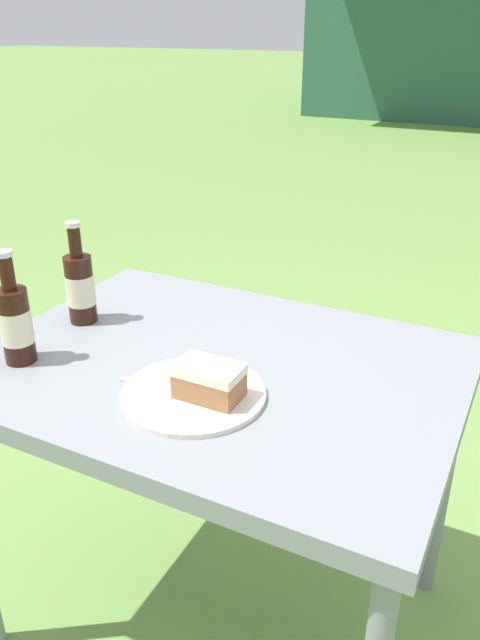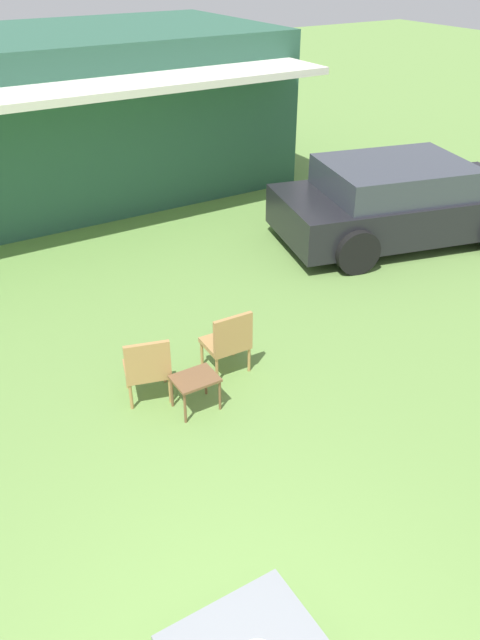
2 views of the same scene
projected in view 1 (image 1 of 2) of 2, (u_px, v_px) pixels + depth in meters
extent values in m
plane|color=#6B9347|center=(222.00, 611.00, 1.53)|extent=(60.00, 60.00, 0.00)
cube|color=gray|center=(217.00, 371.00, 1.23)|extent=(0.94, 0.70, 0.04)
cylinder|color=gray|center=(141.00, 394.00, 1.81)|extent=(0.04, 0.04, 0.66)
cylinder|color=gray|center=(443.00, 483.00, 1.46)|extent=(0.04, 0.04, 0.66)
cylinder|color=silver|center=(194.00, 394.00, 1.11)|extent=(0.26, 0.26, 0.01)
cube|color=#9E6B42|center=(209.00, 385.00, 1.09)|extent=(0.11, 0.07, 0.04)
cube|color=silver|center=(209.00, 370.00, 1.07)|extent=(0.12, 0.07, 0.02)
cylinder|color=black|center=(81.00, 289.00, 1.36)|extent=(0.06, 0.06, 0.15)
cylinder|color=black|center=(75.00, 242.00, 1.32)|extent=(0.03, 0.03, 0.07)
cylinder|color=silver|center=(73.00, 224.00, 1.30)|extent=(0.03, 0.03, 0.01)
cylinder|color=beige|center=(81.00, 289.00, 1.36)|extent=(0.06, 0.06, 0.07)
cylinder|color=black|center=(16.00, 326.00, 1.20)|extent=(0.06, 0.06, 0.15)
cylinder|color=black|center=(7.00, 273.00, 1.15)|extent=(0.03, 0.03, 0.07)
cylinder|color=silver|center=(3.00, 254.00, 1.14)|extent=(0.03, 0.03, 0.01)
cylinder|color=beige|center=(16.00, 326.00, 1.20)|extent=(0.06, 0.06, 0.07)
cube|color=silver|center=(167.00, 384.00, 1.15)|extent=(0.17, 0.06, 0.01)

